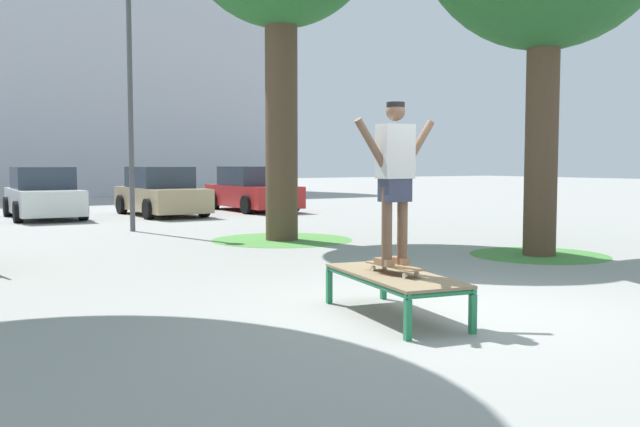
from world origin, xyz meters
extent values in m
plane|color=#999993|center=(0.00, 0.00, 0.00)|extent=(120.00, 120.00, 0.00)
cube|color=#237A4C|center=(-0.86, 0.92, 0.19)|extent=(0.07, 0.07, 0.38)
cube|color=#237A4C|center=(-0.17, 0.81, 0.19)|extent=(0.07, 0.07, 0.38)
cube|color=#237A4C|center=(-1.15, -0.90, 0.19)|extent=(0.07, 0.07, 0.38)
cube|color=#237A4C|center=(-0.46, -1.01, 0.19)|extent=(0.07, 0.07, 0.38)
cylinder|color=#237A4C|center=(-1.01, 0.01, 0.41)|extent=(0.35, 1.88, 0.05)
cylinder|color=#237A4C|center=(-0.32, -0.10, 0.41)|extent=(0.35, 1.88, 0.05)
cylinder|color=#237A4C|center=(-0.52, 0.87, 0.41)|extent=(0.76, 0.17, 0.05)
cylinder|color=#237A4C|center=(-0.81, -0.95, 0.41)|extent=(0.76, 0.17, 0.05)
cube|color=#847051|center=(-0.66, -0.04, 0.45)|extent=(1.05, 2.00, 0.03)
cube|color=#9E754C|center=(-0.66, -0.05, 0.54)|extent=(0.21, 0.80, 0.02)
cylinder|color=silver|center=(-0.73, 0.23, 0.49)|extent=(0.03, 0.06, 0.06)
cylinder|color=silver|center=(-0.58, 0.23, 0.49)|extent=(0.03, 0.06, 0.06)
cylinder|color=silver|center=(-0.74, -0.33, 0.49)|extent=(0.03, 0.06, 0.06)
cylinder|color=silver|center=(-0.59, -0.33, 0.49)|extent=(0.03, 0.06, 0.06)
cylinder|color=brown|center=(-0.76, -0.05, 0.96)|extent=(0.11, 0.11, 0.82)
cube|color=#99704C|center=(-0.76, 0.00, 0.59)|extent=(0.10, 0.24, 0.07)
cylinder|color=brown|center=(-0.56, -0.05, 0.96)|extent=(0.11, 0.11, 0.82)
cube|color=#99704C|center=(-0.56, 0.00, 0.59)|extent=(0.10, 0.24, 0.07)
cube|color=#33384C|center=(-0.66, -0.05, 1.34)|extent=(0.30, 0.20, 0.24)
cube|color=silver|center=(-0.66, -0.05, 1.74)|extent=(0.36, 0.23, 0.56)
cylinder|color=brown|center=(-0.96, -0.04, 1.81)|extent=(0.40, 0.09, 0.52)
cylinder|color=brown|center=(-0.36, -0.05, 1.81)|extent=(0.40, 0.09, 0.52)
sphere|color=brown|center=(-0.66, -0.05, 2.15)|extent=(0.20, 0.20, 0.20)
cylinder|color=black|center=(-0.66, -0.05, 2.22)|extent=(0.19, 0.19, 0.05)
cylinder|color=brown|center=(4.53, 2.61, 2.01)|extent=(0.56, 0.56, 4.02)
cylinder|color=#47893D|center=(4.53, 2.61, 0.00)|extent=(2.40, 2.40, 0.01)
cylinder|color=brown|center=(1.83, 7.13, 2.42)|extent=(0.68, 0.68, 4.84)
cylinder|color=#519342|center=(1.83, 7.13, 0.00)|extent=(2.96, 2.96, 0.01)
cube|color=silver|center=(-1.42, 15.80, 0.51)|extent=(1.82, 4.25, 0.70)
cube|color=#2D3847|center=(-1.41, 15.95, 1.18)|extent=(1.62, 2.14, 0.64)
cylinder|color=black|center=(-0.60, 14.47, 0.30)|extent=(0.24, 0.61, 0.60)
cylinder|color=black|center=(-2.30, 14.52, 0.30)|extent=(0.24, 0.61, 0.60)
cylinder|color=black|center=(-0.53, 17.07, 0.30)|extent=(0.24, 0.61, 0.60)
cylinder|color=black|center=(-2.23, 17.12, 0.30)|extent=(0.24, 0.61, 0.60)
cube|color=tan|center=(1.91, 15.17, 0.51)|extent=(1.78, 4.23, 0.70)
cube|color=#2D3847|center=(1.91, 15.32, 1.18)|extent=(1.60, 2.13, 0.64)
cylinder|color=black|center=(2.79, 13.89, 0.30)|extent=(0.23, 0.60, 0.60)
cylinder|color=black|center=(1.09, 13.85, 0.30)|extent=(0.23, 0.60, 0.60)
cylinder|color=black|center=(2.73, 16.49, 0.30)|extent=(0.23, 0.60, 0.60)
cylinder|color=black|center=(1.03, 16.46, 0.30)|extent=(0.23, 0.60, 0.60)
cube|color=red|center=(5.24, 15.62, 0.51)|extent=(1.76, 4.22, 0.70)
cube|color=#2D3847|center=(5.23, 15.77, 1.18)|extent=(1.59, 2.12, 0.64)
cylinder|color=black|center=(6.10, 14.34, 0.30)|extent=(0.23, 0.60, 0.60)
cylinder|color=black|center=(4.40, 14.31, 0.30)|extent=(0.23, 0.60, 0.60)
cylinder|color=black|center=(6.07, 16.94, 0.30)|extent=(0.23, 0.60, 0.60)
cylinder|color=black|center=(4.37, 16.91, 0.30)|extent=(0.23, 0.60, 0.60)
cylinder|color=#4C4C51|center=(-0.32, 10.63, 2.75)|extent=(0.12, 0.12, 5.50)
camera|label=1|loc=(-5.09, -5.87, 1.62)|focal=39.42mm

